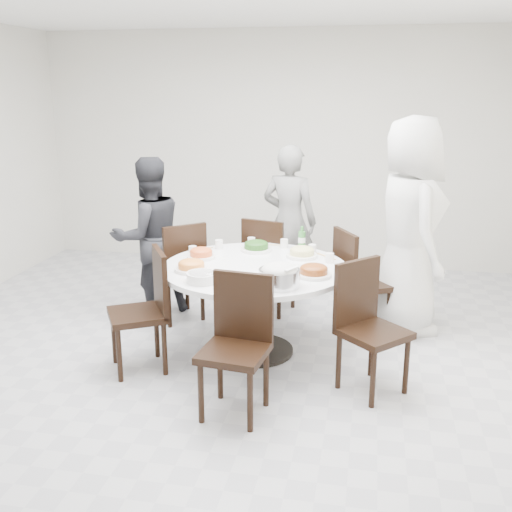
% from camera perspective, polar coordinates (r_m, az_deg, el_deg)
% --- Properties ---
extents(floor, '(6.00, 6.00, 0.01)m').
position_cam_1_polar(floor, '(4.85, -2.66, -10.36)').
color(floor, '#B7B7BC').
rests_on(floor, ground).
extents(wall_back, '(6.00, 0.01, 2.80)m').
position_cam_1_polar(wall_back, '(7.34, 2.78, 10.05)').
color(wall_back, silver).
rests_on(wall_back, ground).
extents(dining_table, '(1.50, 1.50, 0.75)m').
position_cam_1_polar(dining_table, '(4.93, -0.11, -5.13)').
color(dining_table, white).
rests_on(dining_table, floor).
extents(chair_ne, '(0.57, 0.57, 0.95)m').
position_cam_1_polar(chair_ne, '(5.38, 10.18, -2.45)').
color(chair_ne, black).
rests_on(chair_ne, floor).
extents(chair_n, '(0.52, 0.52, 0.95)m').
position_cam_1_polar(chair_n, '(5.81, 1.40, -0.80)').
color(chair_n, black).
rests_on(chair_n, floor).
extents(chair_nw, '(0.59, 0.59, 0.95)m').
position_cam_1_polar(chair_nw, '(5.67, -7.48, -1.37)').
color(chair_nw, black).
rests_on(chair_nw, floor).
extents(chair_sw, '(0.57, 0.57, 0.95)m').
position_cam_1_polar(chair_sw, '(4.70, -11.27, -5.24)').
color(chair_sw, black).
rests_on(chair_sw, floor).
extents(chair_s, '(0.47, 0.47, 0.95)m').
position_cam_1_polar(chair_s, '(3.99, -2.12, -8.87)').
color(chair_s, black).
rests_on(chair_s, floor).
extents(chair_se, '(0.59, 0.59, 0.95)m').
position_cam_1_polar(chair_se, '(4.36, 11.19, -6.93)').
color(chair_se, black).
rests_on(chair_se, floor).
extents(diner_right, '(0.87, 1.08, 1.91)m').
position_cam_1_polar(diner_right, '(5.42, 14.37, 2.73)').
color(diner_right, silver).
rests_on(diner_right, floor).
extents(diner_middle, '(0.65, 0.49, 1.59)m').
position_cam_1_polar(diner_middle, '(6.21, 3.19, 3.31)').
color(diner_middle, black).
rests_on(diner_middle, floor).
extents(diner_left, '(0.93, 0.92, 1.52)m').
position_cam_1_polar(diner_left, '(5.80, -10.16, 1.82)').
color(diner_left, '#212227').
rests_on(diner_left, floor).
extents(dish_greens, '(0.27, 0.27, 0.07)m').
position_cam_1_polar(dish_greens, '(5.24, 0.03, 0.86)').
color(dish_greens, white).
rests_on(dish_greens, dining_table).
extents(dish_pale, '(0.26, 0.26, 0.07)m').
position_cam_1_polar(dish_pale, '(5.06, 4.39, 0.27)').
color(dish_pale, white).
rests_on(dish_pale, dining_table).
extents(dish_orange, '(0.24, 0.24, 0.06)m').
position_cam_1_polar(dish_orange, '(5.04, -5.24, 0.14)').
color(dish_orange, white).
rests_on(dish_orange, dining_table).
extents(dish_redbrown, '(0.27, 0.27, 0.07)m').
position_cam_1_polar(dish_redbrown, '(4.57, 5.51, -1.52)').
color(dish_redbrown, white).
rests_on(dish_redbrown, dining_table).
extents(dish_tofu, '(0.26, 0.26, 0.07)m').
position_cam_1_polar(dish_tofu, '(4.70, -6.18, -1.03)').
color(dish_tofu, white).
rests_on(dish_tofu, dining_table).
extents(rice_bowl, '(0.30, 0.30, 0.13)m').
position_cam_1_polar(rice_bowl, '(4.31, 2.22, -2.09)').
color(rice_bowl, silver).
rests_on(rice_bowl, dining_table).
extents(soup_bowl, '(0.23, 0.23, 0.07)m').
position_cam_1_polar(soup_bowl, '(4.43, -5.15, -2.03)').
color(soup_bowl, white).
rests_on(soup_bowl, dining_table).
extents(beverage_bottle, '(0.06, 0.06, 0.22)m').
position_cam_1_polar(beverage_bottle, '(5.26, 4.39, 1.70)').
color(beverage_bottle, '#317C33').
rests_on(beverage_bottle, dining_table).
extents(tea_cups, '(0.07, 0.07, 0.08)m').
position_cam_1_polar(tea_cups, '(5.38, 1.52, 1.30)').
color(tea_cups, white).
rests_on(tea_cups, dining_table).
extents(chopsticks, '(0.24, 0.04, 0.01)m').
position_cam_1_polar(chopsticks, '(5.46, 1.61, 1.15)').
color(chopsticks, tan).
rests_on(chopsticks, dining_table).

